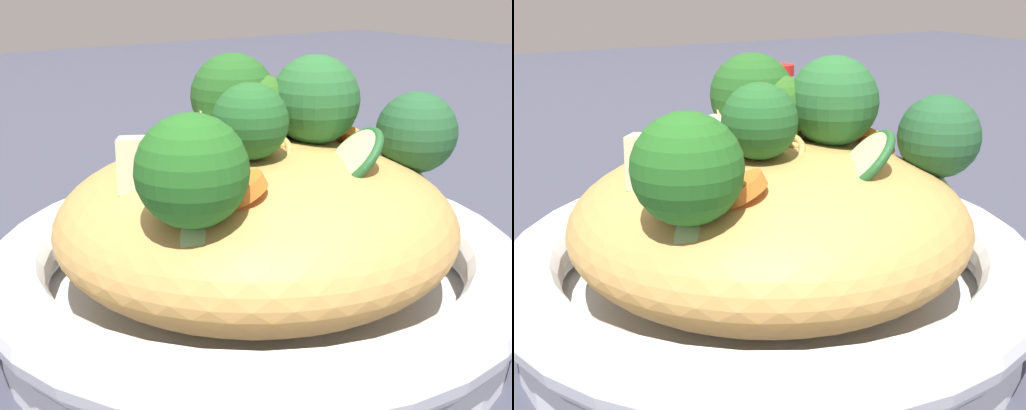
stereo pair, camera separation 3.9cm
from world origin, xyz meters
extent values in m
plane|color=#383A49|center=(0.00, 0.00, 0.00)|extent=(3.00, 3.00, 0.00)
cylinder|color=white|center=(0.00, 0.00, 0.01)|extent=(0.29, 0.29, 0.02)
torus|color=white|center=(0.00, 0.00, 0.04)|extent=(0.31, 0.31, 0.04)
ellipsoid|color=#BA8C49|center=(0.00, 0.00, 0.06)|extent=(0.23, 0.23, 0.09)
torus|color=tan|center=(0.00, -0.01, 0.11)|extent=(0.08, 0.08, 0.02)
torus|color=#B7864C|center=(0.01, -0.01, 0.08)|extent=(0.05, 0.05, 0.02)
torus|color=#B39143|center=(-0.02, 0.03, 0.11)|extent=(0.08, 0.08, 0.02)
cone|color=#9DC473|center=(-0.03, 0.01, 0.10)|extent=(0.03, 0.03, 0.02)
sphere|color=#22561F|center=(-0.03, 0.01, 0.13)|extent=(0.07, 0.07, 0.05)
cone|color=#9AC076|center=(-0.02, 0.02, 0.10)|extent=(0.03, 0.03, 0.01)
sphere|color=#2C591E|center=(-0.02, 0.02, 0.12)|extent=(0.05, 0.05, 0.04)
cone|color=#99C26F|center=(0.03, 0.10, 0.08)|extent=(0.03, 0.03, 0.02)
sphere|color=#21512B|center=(0.03, 0.10, 0.11)|extent=(0.06, 0.06, 0.05)
cone|color=#A1BE72|center=(0.00, 0.04, 0.10)|extent=(0.03, 0.03, 0.02)
sphere|color=#265D2C|center=(0.00, 0.04, 0.13)|extent=(0.07, 0.07, 0.05)
cone|color=#A4BC76|center=(-0.02, 0.05, 0.10)|extent=(0.02, 0.02, 0.01)
sphere|color=#255D1A|center=(-0.02, 0.05, 0.12)|extent=(0.05, 0.05, 0.04)
cone|color=#9DBB74|center=(0.02, -0.02, 0.10)|extent=(0.03, 0.03, 0.02)
sphere|color=#215725|center=(0.02, -0.02, 0.13)|extent=(0.06, 0.06, 0.04)
cone|color=#9DBC7A|center=(0.05, -0.07, 0.09)|extent=(0.03, 0.03, 0.02)
sphere|color=#225D1E|center=(0.05, -0.07, 0.12)|extent=(0.06, 0.06, 0.05)
cylinder|color=orange|center=(-0.04, 0.00, 0.11)|extent=(0.03, 0.03, 0.02)
cylinder|color=orange|center=(0.05, -0.04, 0.10)|extent=(0.04, 0.04, 0.02)
cylinder|color=orange|center=(0.00, 0.07, 0.10)|extent=(0.03, 0.03, 0.02)
cylinder|color=orange|center=(0.00, -0.02, 0.11)|extent=(0.03, 0.03, 0.02)
cylinder|color=beige|center=(-0.05, 0.08, 0.09)|extent=(0.05, 0.05, 0.03)
torus|color=#255025|center=(-0.05, 0.08, 0.09)|extent=(0.05, 0.06, 0.03)
cylinder|color=#C3E199|center=(0.04, 0.03, 0.10)|extent=(0.05, 0.04, 0.03)
torus|color=#215327|center=(0.04, 0.03, 0.10)|extent=(0.05, 0.05, 0.03)
cube|color=beige|center=(-0.01, -0.06, 0.11)|extent=(0.04, 0.04, 0.03)
cube|color=beige|center=(-0.02, -0.01, 0.11)|extent=(0.03, 0.03, 0.02)
cube|color=beige|center=(-0.02, 0.01, 0.11)|extent=(0.05, 0.05, 0.04)
cube|color=beige|center=(-0.02, 0.06, 0.10)|extent=(0.03, 0.04, 0.03)
cylinder|color=#381E14|center=(-0.21, 0.12, 0.05)|extent=(0.05, 0.05, 0.09)
cylinder|color=#381E14|center=(-0.21, 0.12, 0.10)|extent=(0.02, 0.02, 0.02)
cylinder|color=red|center=(-0.21, 0.12, 0.12)|extent=(0.03, 0.03, 0.01)
camera|label=1|loc=(0.30, -0.21, 0.20)|focal=47.79mm
camera|label=2|loc=(0.32, -0.18, 0.20)|focal=47.79mm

